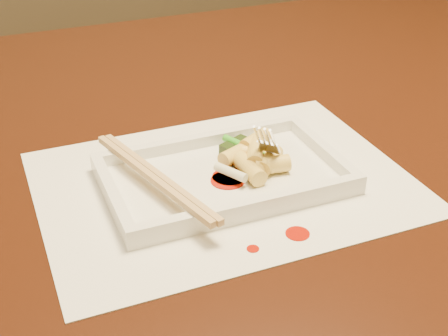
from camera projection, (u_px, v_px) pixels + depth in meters
name	position (u px, v px, depth m)	size (l,w,h in m)	color
table	(244.00, 176.00, 0.89)	(1.40, 0.90, 0.75)	black
placemat	(224.00, 183.00, 0.69)	(0.40, 0.30, 0.00)	white
sauce_splatter_a	(298.00, 234.00, 0.60)	(0.02, 0.02, 0.00)	#AC1405
sauce_splatter_b	(253.00, 249.00, 0.58)	(0.01, 0.01, 0.00)	#AC1405
plate_base	(224.00, 179.00, 0.68)	(0.26, 0.16, 0.01)	white
plate_rim_far	(200.00, 141.00, 0.74)	(0.26, 0.01, 0.01)	white
plate_rim_near	(252.00, 206.00, 0.62)	(0.26, 0.01, 0.01)	white
plate_rim_left	(112.00, 194.00, 0.64)	(0.01, 0.14, 0.01)	white
plate_rim_right	(323.00, 149.00, 0.72)	(0.01, 0.14, 0.01)	white
veg_piece	(239.00, 148.00, 0.72)	(0.04, 0.03, 0.01)	black
scallion_white	(231.00, 172.00, 0.67)	(0.01, 0.01, 0.04)	#EAEACC
scallion_green	(252.00, 150.00, 0.71)	(0.01, 0.01, 0.09)	#2B9C19
chopstick_a	(151.00, 177.00, 0.65)	(0.01, 0.21, 0.01)	tan
chopstick_b	(158.00, 176.00, 0.65)	(0.01, 0.21, 0.01)	tan
fork	(277.00, 98.00, 0.68)	(0.09, 0.10, 0.14)	silver
sauce_blob_0	(229.00, 177.00, 0.68)	(0.04, 0.04, 0.00)	#AC1405
sauce_blob_1	(228.00, 180.00, 0.67)	(0.04, 0.04, 0.00)	#AC1405
rice_cake_0	(249.00, 169.00, 0.67)	(0.02, 0.02, 0.05)	#F8E473
rice_cake_1	(238.00, 154.00, 0.70)	(0.02, 0.02, 0.05)	#F8E473
rice_cake_2	(255.00, 153.00, 0.69)	(0.02, 0.02, 0.05)	#F8E473
rice_cake_3	(259.00, 152.00, 0.71)	(0.02, 0.02, 0.04)	#F8E473
rice_cake_4	(269.00, 160.00, 0.69)	(0.02, 0.02, 0.04)	#F8E473
rice_cake_5	(255.00, 141.00, 0.72)	(0.02, 0.02, 0.04)	#F8E473
rice_cake_6	(272.00, 165.00, 0.68)	(0.02, 0.02, 0.04)	#F8E473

